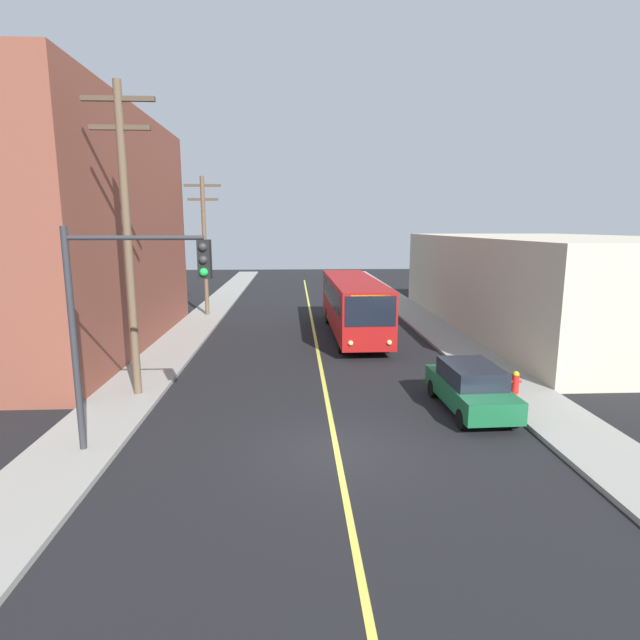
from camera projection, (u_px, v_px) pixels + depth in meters
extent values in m
plane|color=black|center=(337.00, 451.00, 13.92)|extent=(120.00, 120.00, 0.00)
cube|color=gray|center=(164.00, 359.00, 23.37)|extent=(2.50, 90.00, 0.15)
cube|color=gray|center=(470.00, 355.00, 24.09)|extent=(2.50, 90.00, 0.15)
cube|color=#D8CC4C|center=(315.00, 336.00, 28.65)|extent=(0.16, 60.00, 0.01)
cube|color=brown|center=(42.00, 232.00, 24.66)|extent=(10.00, 17.98, 11.70)
cube|color=black|center=(150.00, 317.00, 25.69)|extent=(0.06, 12.59, 1.30)
cube|color=black|center=(146.00, 254.00, 25.10)|extent=(0.06, 12.59, 1.30)
cube|color=black|center=(142.00, 188.00, 24.51)|extent=(0.06, 12.59, 1.30)
cube|color=beige|center=(553.00, 283.00, 30.41)|extent=(12.00, 24.30, 5.54)
cube|color=black|center=(455.00, 303.00, 30.33)|extent=(0.06, 17.01, 1.30)
cube|color=maroon|center=(353.00, 303.00, 28.69)|extent=(2.73, 12.04, 2.75)
cube|color=black|center=(370.00, 311.00, 22.73)|extent=(2.35, 0.12, 1.40)
cube|color=black|center=(342.00, 281.00, 34.44)|extent=(2.30, 0.11, 1.10)
cube|color=black|center=(331.00, 294.00, 28.51)|extent=(0.21, 10.20, 1.10)
cube|color=black|center=(375.00, 294.00, 28.68)|extent=(0.21, 10.20, 1.10)
cube|color=orange|center=(371.00, 298.00, 22.63)|extent=(1.79, 0.09, 0.30)
sphere|color=#F9D872|center=(351.00, 343.00, 22.90)|extent=(0.24, 0.24, 0.24)
sphere|color=#F9D872|center=(389.00, 343.00, 23.01)|extent=(0.24, 0.24, 0.24)
cylinder|color=black|center=(341.00, 343.00, 24.74)|extent=(0.32, 1.00, 1.00)
cylinder|color=black|center=(386.00, 342.00, 24.89)|extent=(0.32, 1.00, 1.00)
cylinder|color=black|center=(328.00, 315.00, 32.29)|extent=(0.32, 1.00, 1.00)
cylinder|color=black|center=(363.00, 315.00, 32.44)|extent=(0.32, 1.00, 1.00)
cube|color=#196038|center=(470.00, 392.00, 16.87)|extent=(1.92, 4.45, 0.70)
cube|color=black|center=(471.00, 373.00, 16.75)|extent=(1.69, 2.51, 0.60)
cylinder|color=black|center=(462.00, 419.00, 15.40)|extent=(0.24, 0.65, 0.64)
cylinder|color=black|center=(513.00, 418.00, 15.53)|extent=(0.24, 0.65, 0.64)
cylinder|color=black|center=(433.00, 388.00, 18.34)|extent=(0.24, 0.65, 0.64)
cylinder|color=black|center=(476.00, 387.00, 18.47)|extent=(0.24, 0.65, 0.64)
cylinder|color=brown|center=(128.00, 245.00, 17.35)|extent=(0.28, 0.28, 10.71)
cube|color=#4C3D2D|center=(118.00, 99.00, 16.48)|extent=(2.40, 0.16, 0.16)
cube|color=#4C3D2D|center=(120.00, 127.00, 16.64)|extent=(2.00, 0.16, 0.16)
cylinder|color=brown|center=(205.00, 247.00, 33.90)|extent=(0.28, 0.28, 9.25)
cube|color=#4C3D2D|center=(202.00, 185.00, 33.16)|extent=(2.40, 0.16, 0.16)
cube|color=#4C3D2D|center=(203.00, 199.00, 33.33)|extent=(2.00, 0.16, 0.16)
cylinder|color=#2D2D33|center=(74.00, 342.00, 13.23)|extent=(0.18, 0.18, 6.00)
cylinder|color=#2D2D33|center=(134.00, 238.00, 12.82)|extent=(3.50, 0.12, 0.12)
cube|color=black|center=(205.00, 259.00, 13.01)|extent=(0.32, 0.36, 1.00)
sphere|color=#2D2D2D|center=(203.00, 247.00, 12.76)|extent=(0.22, 0.22, 0.22)
sphere|color=#2D2D2D|center=(203.00, 260.00, 12.82)|extent=(0.22, 0.22, 0.22)
sphere|color=green|center=(204.00, 272.00, 12.88)|extent=(0.22, 0.22, 0.22)
cylinder|color=red|center=(515.00, 384.00, 18.25)|extent=(0.26, 0.26, 0.70)
sphere|color=gold|center=(516.00, 374.00, 18.18)|extent=(0.24, 0.24, 0.24)
cylinder|color=red|center=(511.00, 382.00, 18.22)|extent=(0.12, 0.10, 0.10)
cylinder|color=red|center=(520.00, 381.00, 18.24)|extent=(0.12, 0.10, 0.10)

